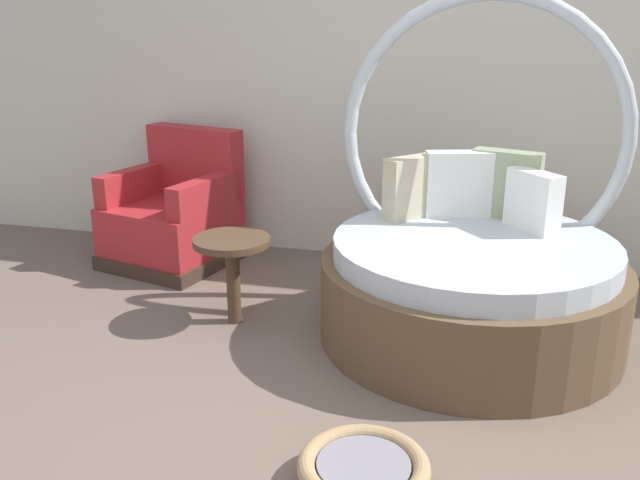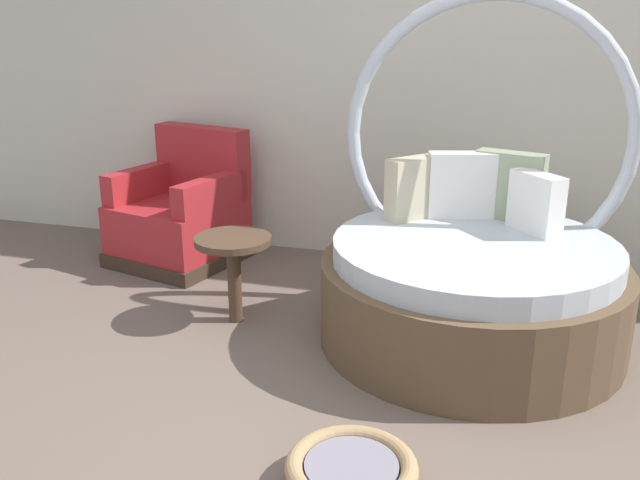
{
  "view_description": "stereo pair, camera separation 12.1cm",
  "coord_description": "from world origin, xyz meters",
  "px_view_note": "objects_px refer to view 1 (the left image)",
  "views": [
    {
      "loc": [
        0.55,
        -2.3,
        1.73
      ],
      "look_at": [
        -0.31,
        1.11,
        0.55
      ],
      "focal_mm": 38.24,
      "sensor_mm": 36.0,
      "label": 1
    },
    {
      "loc": [
        0.67,
        -2.27,
        1.73
      ],
      "look_at": [
        -0.31,
        1.11,
        0.55
      ],
      "focal_mm": 38.24,
      "sensor_mm": 36.0,
      "label": 2
    }
  ],
  "objects_px": {
    "round_daybed": "(472,268)",
    "red_armchair": "(176,217)",
    "pet_basket": "(364,471)",
    "side_table": "(232,253)"
  },
  "relations": [
    {
      "from": "red_armchair",
      "to": "round_daybed",
      "type": "bearing_deg",
      "value": -18.04
    },
    {
      "from": "round_daybed",
      "to": "red_armchair",
      "type": "xyz_separation_m",
      "value": [
        -2.11,
        0.69,
        -0.06
      ]
    },
    {
      "from": "red_armchair",
      "to": "side_table",
      "type": "bearing_deg",
      "value": -48.65
    },
    {
      "from": "red_armchair",
      "to": "pet_basket",
      "type": "bearing_deg",
      "value": -50.33
    },
    {
      "from": "pet_basket",
      "to": "side_table",
      "type": "height_order",
      "value": "side_table"
    },
    {
      "from": "round_daybed",
      "to": "pet_basket",
      "type": "bearing_deg",
      "value": -102.66
    },
    {
      "from": "round_daybed",
      "to": "pet_basket",
      "type": "height_order",
      "value": "round_daybed"
    },
    {
      "from": "red_armchair",
      "to": "pet_basket",
      "type": "xyz_separation_m",
      "value": [
        1.78,
        -2.15,
        -0.26
      ]
    },
    {
      "from": "round_daybed",
      "to": "red_armchair",
      "type": "distance_m",
      "value": 2.22
    },
    {
      "from": "side_table",
      "to": "pet_basket",
      "type": "bearing_deg",
      "value": -51.55
    }
  ]
}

